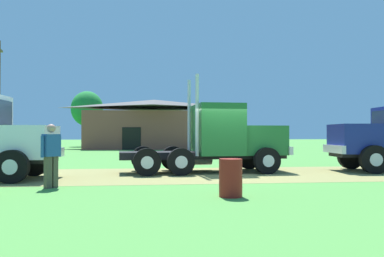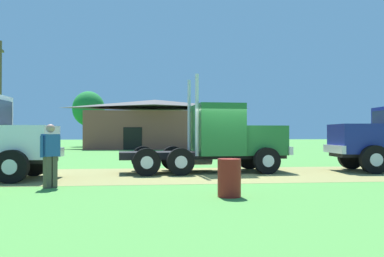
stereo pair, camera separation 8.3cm
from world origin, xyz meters
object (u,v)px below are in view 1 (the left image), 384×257
at_px(truck_foreground_white, 222,140).
at_px(visitor_far_side, 249,145).
at_px(visitor_walking_mid, 51,153).
at_px(shed_building, 154,125).
at_px(steel_barrel, 231,178).

bearing_deg(truck_foreground_white, visitor_far_side, 60.16).
relative_size(visitor_walking_mid, shed_building, 0.12).
height_order(steel_barrel, shed_building, shed_building).
bearing_deg(truck_foreground_white, visitor_walking_mid, -143.47).
bearing_deg(visitor_walking_mid, visitor_far_side, 45.08).
height_order(visitor_far_side, steel_barrel, visitor_far_side).
bearing_deg(visitor_walking_mid, truck_foreground_white, 36.53).
relative_size(visitor_far_side, steel_barrel, 1.93).
distance_m(truck_foreground_white, steel_barrel, 6.65).
relative_size(truck_foreground_white, shed_building, 0.46).
bearing_deg(truck_foreground_white, steel_barrel, -99.23).
xyz_separation_m(visitor_walking_mid, shed_building, (3.70, 31.61, 1.49)).
distance_m(visitor_walking_mid, visitor_far_side, 11.14).
distance_m(visitor_walking_mid, steel_barrel, 5.27).
bearing_deg(steel_barrel, visitor_walking_mid, 155.10).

